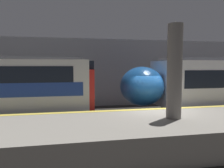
% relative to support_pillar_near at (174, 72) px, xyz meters
% --- Properties ---
extents(ground_plane, '(120.00, 120.00, 0.00)m').
position_rel_support_pillar_near_xyz_m(ground_plane, '(0.11, 1.95, -2.79)').
color(ground_plane, '#282623').
extents(platform, '(40.00, 3.94, 1.03)m').
position_rel_support_pillar_near_xyz_m(platform, '(0.11, -0.01, -2.28)').
color(platform, gray).
rests_on(platform, ground).
extents(station_rear_barrier, '(50.00, 0.15, 5.02)m').
position_rel_support_pillar_near_xyz_m(station_rear_barrier, '(0.11, 8.65, -0.28)').
color(station_rear_barrier, '#939399').
rests_on(station_rear_barrier, ground).
extents(support_pillar_near, '(0.56, 0.56, 3.54)m').
position_rel_support_pillar_near_xyz_m(support_pillar_near, '(0.00, 0.00, 0.00)').
color(support_pillar_near, slate).
rests_on(support_pillar_near, platform).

